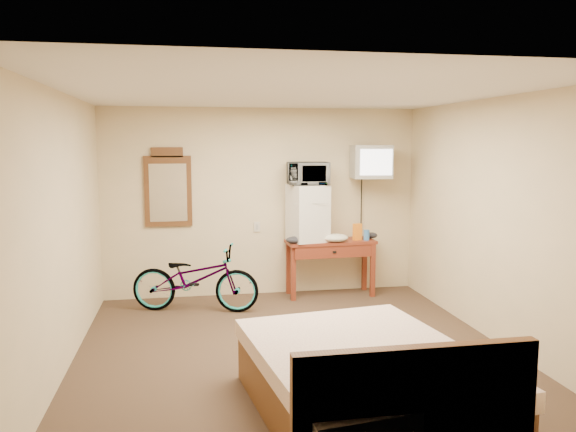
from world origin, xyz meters
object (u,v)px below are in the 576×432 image
Objects in this scene: desk at (331,251)px; crt_television at (371,162)px; mini_fridge at (308,213)px; bicycle at (195,278)px; microwave at (308,173)px; blue_cup at (366,235)px; wall_mirror at (168,188)px; bed at (367,383)px.

desk is 1.30m from crt_television.
mini_fridge is 1.70m from bicycle.
microwave reaches higher than mini_fridge.
bicycle is (-1.49, -0.42, -1.24)m from microwave.
microwave reaches higher than blue_cup.
wall_mirror is at bearing 176.93° from microwave.
crt_television reaches higher than desk.
desk is 0.52m from blue_cup.
crt_television is at bearing 71.28° from bed.
crt_television is 2.75m from bicycle.
microwave is at bearing 56.33° from mini_fridge.
blue_cup is at bearing -5.26° from desk.
bed reaches higher than bicycle.
microwave reaches higher than bicycle.
desk is at bearing -178.26° from crt_television.
wall_mirror is (-2.59, 0.31, 0.64)m from blue_cup.
microwave is at bearing 173.68° from desk.
mini_fridge is 0.48× the size of bicycle.
bed is at bearing -95.04° from mini_fridge.
bed is (-0.30, -3.42, -0.83)m from mini_fridge.
bicycle is (0.31, -0.65, -1.05)m from wall_mirror.
bicycle is at bearing -167.97° from desk.
crt_television is (0.06, 0.06, 0.97)m from blue_cup.
bicycle is 3.23m from bed.
wall_mirror is at bearing 40.02° from bicycle.
microwave is 0.34× the size of bicycle.
mini_fridge reaches higher than bicycle.
blue_cup is 0.06× the size of bed.
microwave reaches higher than desk.
crt_television is at bearing 3.11° from microwave.
crt_television reaches higher than microwave.
blue_cup is at bearing -6.87° from wall_mirror.
desk is 0.55× the size of bed.
crt_television is at bearing -66.04° from bicycle.
mini_fridge is at bearing -119.34° from microwave.
mini_fridge reaches higher than blue_cup.
mini_fridge reaches higher than bed.
blue_cup is 2.34m from bicycle.
bed is (-1.09, -3.34, -0.52)m from blue_cup.
mini_fridge is 0.34× the size of bed.
crt_television is at bearing 43.55° from blue_cup.
microwave is at bearing 178.79° from crt_television.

